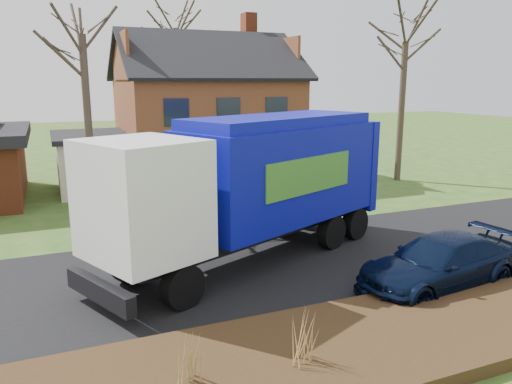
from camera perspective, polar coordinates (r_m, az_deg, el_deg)
name	(u,v)px	position (r m, az deg, el deg)	size (l,w,h in m)	color
ground	(281,262)	(15.49, 2.87, -8.01)	(120.00, 120.00, 0.00)	#294C19
road	(281,262)	(15.48, 2.87, -7.97)	(80.00, 7.00, 0.02)	black
mulch_verge	(389,338)	(11.31, 15.00, -15.78)	(80.00, 3.50, 0.30)	black
main_house	(197,107)	(28.11, -6.71, 9.61)	(12.95, 8.95, 9.26)	beige
garbage_truck	(255,179)	(15.09, -0.06, 1.47)	(10.50, 6.61, 4.39)	black
silver_sedan	(218,208)	(18.89, -4.40, -1.81)	(1.61, 4.60, 1.52)	#B5B8BE
navy_wagon	(439,263)	(14.24, 20.21, -7.66)	(1.97, 4.85, 1.41)	black
tree_front_west	(80,5)	(20.90, -19.52, 19.53)	(3.36, 3.36, 9.98)	#413227
tree_front_east	(407,18)	(28.82, 16.89, 18.53)	(3.85, 3.85, 10.69)	#423427
tree_back	(175,10)	(36.71, -9.25, 19.86)	(3.86, 3.86, 12.23)	#3A2F23
grass_clump_west	(185,358)	(9.09, -8.17, -18.25)	(0.38, 0.31, 1.00)	#9D8145
grass_clump_mid	(306,338)	(9.63, 5.69, -16.30)	(0.36, 0.29, 1.00)	tan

